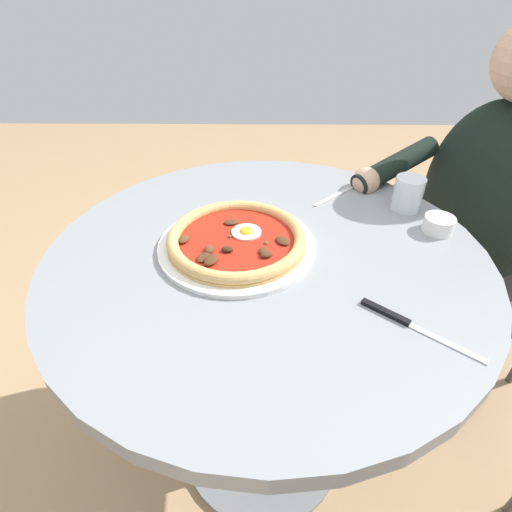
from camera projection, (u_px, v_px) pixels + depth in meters
ground_plane at (262, 444)px, 1.27m from camera, size 6.00×6.00×0.02m
dining_table at (265, 309)px, 0.91m from camera, size 0.89×0.89×0.75m
pizza_on_plate at (237, 240)px, 0.81m from camera, size 0.32×0.32×0.03m
water_glass at (407, 196)px, 0.93m from camera, size 0.07×0.07×0.08m
steak_knife at (402, 320)px, 0.65m from camera, size 0.14×0.17×0.01m
ramekin_capers at (439, 224)px, 0.86m from camera, size 0.06×0.06×0.03m
fork_utensil at (338, 194)px, 1.00m from camera, size 0.13×0.14×0.00m
diner_person at (461, 257)px, 1.19m from camera, size 0.43×0.58×1.15m
cafe_chair_diner at (498, 240)px, 1.24m from camera, size 0.57×0.57×0.89m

